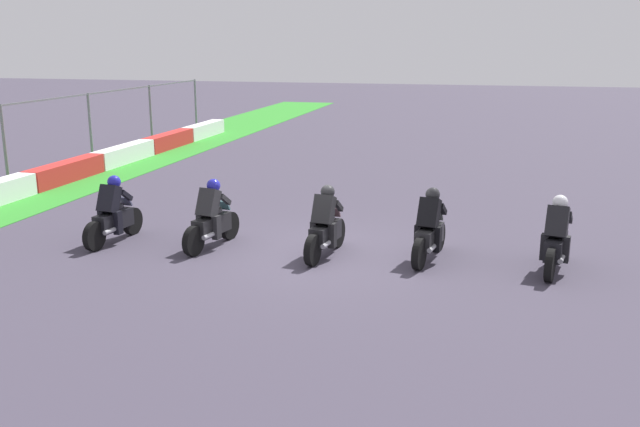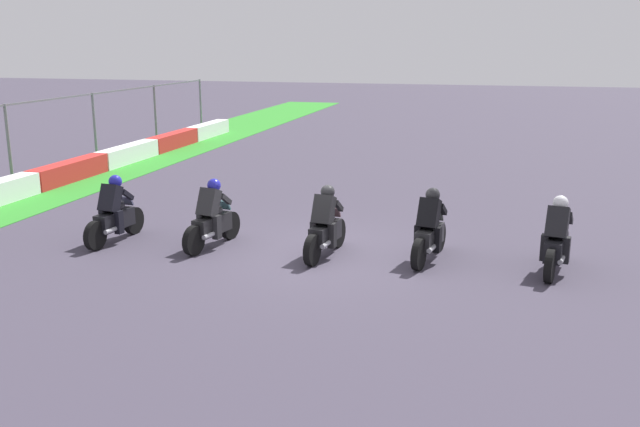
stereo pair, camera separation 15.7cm
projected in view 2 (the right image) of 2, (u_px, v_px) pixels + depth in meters
name	position (u px, v px, depth m)	size (l,w,h in m)	color
ground_plane	(323.00, 254.00, 14.87)	(120.00, 120.00, 0.00)	#413A4A
rider_lane_a	(557.00, 241.00, 13.58)	(2.03, 0.62, 1.51)	black
rider_lane_b	(430.00, 231.00, 14.29)	(2.03, 0.62, 1.51)	black
rider_lane_c	(325.00, 227.00, 14.59)	(2.04, 0.59, 1.51)	black
rider_lane_d	(212.00, 219.00, 15.24)	(2.03, 0.62, 1.51)	black
rider_lane_e	(114.00, 215.00, 15.64)	(2.04, 0.57, 1.51)	black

